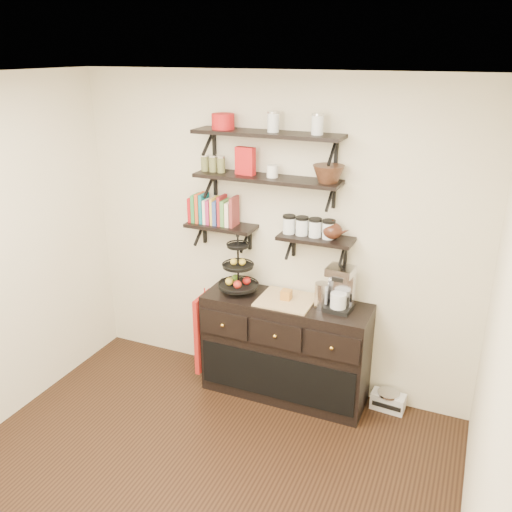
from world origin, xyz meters
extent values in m
plane|color=black|center=(0.00, 0.00, 0.00)|extent=(3.50, 3.50, 0.00)
cube|color=white|center=(0.00, 0.00, 2.70)|extent=(3.50, 3.50, 0.02)
cube|color=#ECE5C8|center=(0.00, 1.75, 1.35)|extent=(3.50, 0.02, 2.70)
cube|color=#ECE5C8|center=(1.75, 0.00, 1.35)|extent=(0.02, 3.50, 2.70)
cube|color=black|center=(0.00, 1.61, 2.23)|extent=(1.20, 0.27, 0.03)
cube|color=black|center=(-0.52, 1.74, 2.12)|extent=(0.02, 0.03, 0.20)
cube|color=black|center=(0.52, 1.74, 2.12)|extent=(0.02, 0.03, 0.20)
cube|color=black|center=(0.00, 1.61, 1.89)|extent=(1.20, 0.27, 0.03)
cube|color=black|center=(-0.52, 1.74, 1.77)|extent=(0.02, 0.03, 0.20)
cube|color=black|center=(0.52, 1.74, 1.77)|extent=(0.02, 0.03, 0.20)
cube|color=black|center=(-0.42, 1.62, 1.44)|extent=(0.60, 0.25, 0.03)
cube|color=black|center=(-0.64, 1.74, 1.32)|extent=(0.02, 0.03, 0.20)
cube|color=black|center=(-0.20, 1.74, 1.32)|extent=(0.03, 0.03, 0.20)
cube|color=black|center=(0.42, 1.62, 1.44)|extent=(0.60, 0.25, 0.03)
cube|color=black|center=(0.20, 1.74, 1.32)|extent=(0.03, 0.03, 0.20)
cube|color=black|center=(0.64, 1.74, 1.32)|extent=(0.02, 0.03, 0.20)
cube|color=#B21016|center=(-0.68, 1.63, 1.55)|extent=(0.02, 0.15, 0.20)
cube|color=#2D823C|center=(-0.65, 1.63, 1.57)|extent=(0.03, 0.15, 0.24)
cube|color=#CD4820|center=(-0.61, 1.63, 1.55)|extent=(0.04, 0.15, 0.21)
cube|color=#0F7480|center=(-0.57, 1.63, 1.57)|extent=(0.03, 0.15, 0.25)
cube|color=white|center=(-0.54, 1.63, 1.56)|extent=(0.03, 0.15, 0.22)
cube|color=#A7285D|center=(-0.50, 1.63, 1.58)|extent=(0.04, 0.15, 0.26)
cube|color=gold|center=(-0.46, 1.63, 1.56)|extent=(0.03, 0.15, 0.23)
cube|color=#364C92|center=(-0.42, 1.63, 1.55)|extent=(0.03, 0.15, 0.20)
cube|color=maroon|center=(-0.38, 1.63, 1.57)|extent=(0.04, 0.15, 0.24)
cube|color=#518C43|center=(-0.34, 1.63, 1.55)|extent=(0.03, 0.15, 0.21)
cube|color=#FEDEBE|center=(-0.31, 1.63, 1.57)|extent=(0.03, 0.15, 0.25)
cube|color=maroon|center=(-0.27, 1.63, 1.56)|extent=(0.02, 0.15, 0.22)
cylinder|color=silver|center=(0.19, 1.63, 1.51)|extent=(0.10, 0.10, 0.13)
cylinder|color=silver|center=(0.30, 1.63, 1.51)|extent=(0.10, 0.10, 0.13)
cylinder|color=silver|center=(0.41, 1.63, 1.51)|extent=(0.10, 0.10, 0.13)
cylinder|color=silver|center=(0.52, 1.63, 1.51)|extent=(0.10, 0.10, 0.13)
cube|color=black|center=(0.22, 1.51, 0.45)|extent=(1.40, 0.45, 0.90)
cube|color=tan|center=(0.22, 1.51, 0.91)|extent=(0.45, 0.41, 0.02)
sphere|color=gold|center=(-0.24, 1.26, 0.70)|extent=(0.04, 0.04, 0.04)
sphere|color=gold|center=(0.22, 1.26, 0.70)|extent=(0.04, 0.04, 0.04)
sphere|color=gold|center=(0.69, 1.26, 0.70)|extent=(0.04, 0.04, 0.04)
cylinder|color=black|center=(-0.21, 1.51, 1.15)|extent=(0.02, 0.02, 0.50)
cylinder|color=black|center=(-0.21, 1.51, 0.96)|extent=(0.34, 0.34, 0.01)
cylinder|color=black|center=(-0.21, 1.51, 1.14)|extent=(0.26, 0.26, 0.02)
cylinder|color=black|center=(-0.21, 1.51, 1.32)|extent=(0.18, 0.18, 0.02)
sphere|color=#B21914|center=(-0.15, 1.55, 1.00)|extent=(0.07, 0.07, 0.07)
sphere|color=gold|center=(-0.25, 1.51, 1.17)|extent=(0.06, 0.06, 0.06)
cube|color=#B07028|center=(0.22, 1.51, 0.96)|extent=(0.08, 0.08, 0.08)
cube|color=black|center=(0.66, 1.51, 0.92)|extent=(0.22, 0.20, 0.04)
cube|color=silver|center=(0.66, 1.58, 1.07)|extent=(0.21, 0.09, 0.31)
cube|color=silver|center=(0.66, 1.51, 1.24)|extent=(0.22, 0.20, 0.06)
cylinder|color=silver|center=(0.66, 1.50, 1.00)|extent=(0.14, 0.14, 0.12)
cylinder|color=silver|center=(0.52, 1.49, 1.01)|extent=(0.11, 0.11, 0.22)
cube|color=#9D1112|center=(-0.51, 1.41, 0.51)|extent=(0.04, 0.30, 0.71)
cube|color=silver|center=(1.10, 1.64, 0.07)|extent=(0.28, 0.16, 0.15)
cylinder|color=silver|center=(1.10, 1.64, 0.16)|extent=(0.20, 0.20, 0.02)
cube|color=black|center=(1.10, 1.57, 0.07)|extent=(0.24, 0.03, 0.04)
cube|color=#B01416|center=(-0.19, 1.61, 2.01)|extent=(0.17, 0.08, 0.22)
cylinder|color=white|center=(0.05, 1.61, 1.95)|extent=(0.09, 0.09, 0.10)
cylinder|color=#B01416|center=(-0.38, 1.61, 2.31)|extent=(0.18, 0.18, 0.12)
camera|label=1|loc=(1.58, -2.29, 2.84)|focal=38.00mm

